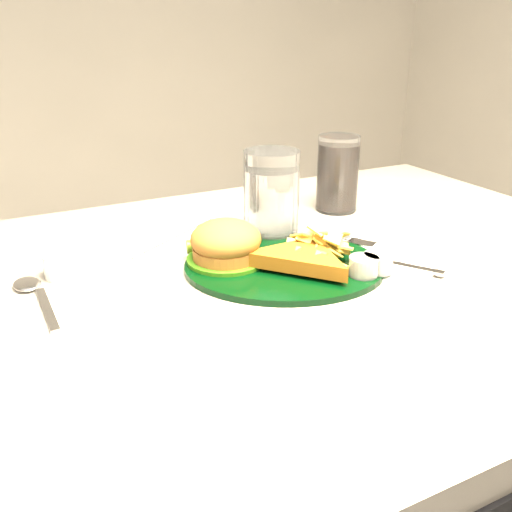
{
  "coord_description": "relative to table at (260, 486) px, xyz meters",
  "views": [
    {
      "loc": [
        -0.33,
        -0.62,
        1.07
      ],
      "look_at": [
        -0.03,
        -0.05,
        0.8
      ],
      "focal_mm": 40.0,
      "sensor_mm": 36.0,
      "label": 1
    }
  ],
  "objects": [
    {
      "name": "ramekin",
      "position": [
        -0.24,
        0.11,
        0.39
      ],
      "size": [
        0.06,
        0.06,
        0.03
      ],
      "primitive_type": "cylinder",
      "rotation": [
        0.0,
        0.0,
        -0.34
      ],
      "color": "silver",
      "rests_on": "table"
    },
    {
      "name": "fork_napkin",
      "position": [
        0.18,
        -0.06,
        0.38
      ],
      "size": [
        0.2,
        0.21,
        0.01
      ],
      "primitive_type": null,
      "rotation": [
        0.0,
        0.0,
        0.58
      ],
      "color": "white",
      "rests_on": "table"
    },
    {
      "name": "wrapped_straw",
      "position": [
        -0.06,
        0.19,
        0.38
      ],
      "size": [
        0.21,
        0.17,
        0.01
      ],
      "primitive_type": null,
      "rotation": [
        0.0,
        0.0,
        0.57
      ],
      "color": "white",
      "rests_on": "table"
    },
    {
      "name": "dinner_plate",
      "position": [
        0.04,
        -0.0,
        0.41
      ],
      "size": [
        0.35,
        0.32,
        0.06
      ],
      "primitive_type": null,
      "rotation": [
        0.0,
        0.0,
        -0.43
      ],
      "color": "black",
      "rests_on": "table"
    },
    {
      "name": "water_glass",
      "position": [
        0.08,
        0.12,
        0.44
      ],
      "size": [
        0.11,
        0.11,
        0.14
      ],
      "primitive_type": "cylinder",
      "rotation": [
        0.0,
        0.0,
        0.34
      ],
      "color": "white",
      "rests_on": "table"
    },
    {
      "name": "spoon",
      "position": [
        -0.27,
        0.02,
        0.38
      ],
      "size": [
        0.04,
        0.16,
        0.01
      ],
      "primitive_type": null,
      "rotation": [
        0.0,
        0.0,
        0.0
      ],
      "color": "white",
      "rests_on": "table"
    },
    {
      "name": "cola_glass",
      "position": [
        0.25,
        0.19,
        0.44
      ],
      "size": [
        0.09,
        0.09,
        0.13
      ],
      "primitive_type": "cylinder",
      "rotation": [
        0.0,
        0.0,
        0.4
      ],
      "color": "black",
      "rests_on": "table"
    },
    {
      "name": "table",
      "position": [
        0.0,
        0.0,
        0.0
      ],
      "size": [
        1.2,
        0.8,
        0.75
      ],
      "primitive_type": null,
      "color": "gray",
      "rests_on": "ground"
    }
  ]
}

